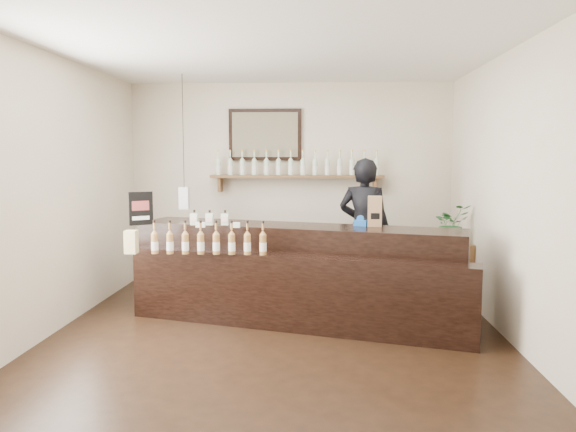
% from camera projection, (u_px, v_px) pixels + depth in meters
% --- Properties ---
extents(ground, '(5.00, 5.00, 0.00)m').
position_uv_depth(ground, '(277.00, 335.00, 5.60)').
color(ground, black).
rests_on(ground, ground).
extents(room_shell, '(5.00, 5.00, 5.00)m').
position_uv_depth(room_shell, '(276.00, 164.00, 5.42)').
color(room_shell, beige).
rests_on(room_shell, ground).
extents(back_wall_decor, '(2.66, 0.96, 1.69)m').
position_uv_depth(back_wall_decor, '(280.00, 158.00, 7.78)').
color(back_wall_decor, brown).
rests_on(back_wall_decor, ground).
extents(counter, '(3.69, 1.94, 1.19)m').
position_uv_depth(counter, '(295.00, 276.00, 6.10)').
color(counter, black).
rests_on(counter, ground).
extents(promo_sign, '(0.23, 0.16, 0.37)m').
position_uv_depth(promo_sign, '(141.00, 208.00, 6.19)').
color(promo_sign, black).
rests_on(promo_sign, counter).
extents(paper_bag, '(0.16, 0.13, 0.33)m').
position_uv_depth(paper_bag, '(375.00, 211.00, 6.07)').
color(paper_bag, '#9A754A').
rests_on(paper_bag, counter).
extents(tape_dispenser, '(0.15, 0.10, 0.12)m').
position_uv_depth(tape_dispenser, '(360.00, 222.00, 6.11)').
color(tape_dispenser, '#1957B2').
rests_on(tape_dispenser, counter).
extents(side_cabinet, '(0.49, 0.59, 0.74)m').
position_uv_depth(side_cabinet, '(450.00, 273.00, 6.79)').
color(side_cabinet, brown).
rests_on(side_cabinet, ground).
extents(potted_plant, '(0.53, 0.50, 0.46)m').
position_uv_depth(potted_plant, '(451.00, 224.00, 6.73)').
color(potted_plant, '#27612E').
rests_on(potted_plant, side_cabinet).
extents(shopkeeper, '(0.84, 0.68, 1.99)m').
position_uv_depth(shopkeeper, '(364.00, 220.00, 6.98)').
color(shopkeeper, black).
rests_on(shopkeeper, ground).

